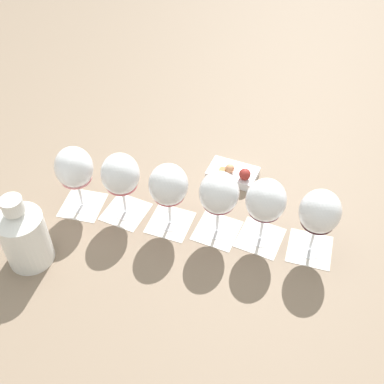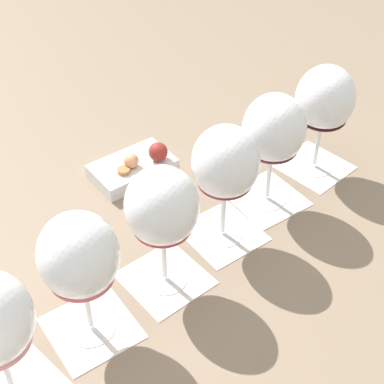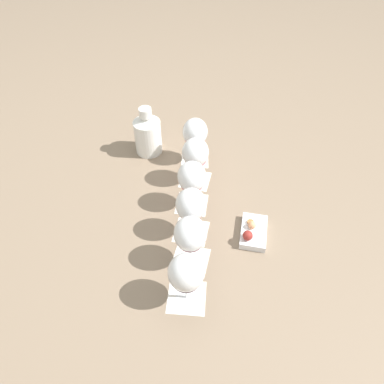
# 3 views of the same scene
# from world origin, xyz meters

# --- Properties ---
(ground_plane) EXTENTS (8.00, 8.00, 0.00)m
(ground_plane) POSITION_xyz_m (0.00, 0.00, 0.00)
(ground_plane) COLOR #7F6B56
(tasting_card_0) EXTENTS (0.15, 0.15, 0.00)m
(tasting_card_0) POSITION_xyz_m (-0.26, 0.16, 0.00)
(tasting_card_0) COLOR silver
(tasting_card_0) RESTS_ON ground_plane
(tasting_card_1) EXTENTS (0.16, 0.16, 0.00)m
(tasting_card_1) POSITION_xyz_m (-0.15, 0.10, 0.00)
(tasting_card_1) COLOR silver
(tasting_card_1) RESTS_ON ground_plane
(tasting_card_2) EXTENTS (0.15, 0.15, 0.00)m
(tasting_card_2) POSITION_xyz_m (-0.05, 0.03, 0.00)
(tasting_card_2) COLOR silver
(tasting_card_2) RESTS_ON ground_plane
(tasting_card_3) EXTENTS (0.15, 0.16, 0.00)m
(tasting_card_3) POSITION_xyz_m (0.06, -0.04, 0.00)
(tasting_card_3) COLOR silver
(tasting_card_3) RESTS_ON ground_plane
(tasting_card_4) EXTENTS (0.16, 0.16, 0.00)m
(tasting_card_4) POSITION_xyz_m (0.16, -0.09, 0.00)
(tasting_card_4) COLOR silver
(tasting_card_4) RESTS_ON ground_plane
(tasting_card_5) EXTENTS (0.15, 0.15, 0.00)m
(tasting_card_5) POSITION_xyz_m (0.26, -0.16, 0.00)
(tasting_card_5) COLOR silver
(tasting_card_5) RESTS_ON ground_plane
(wine_glass_0) EXTENTS (0.10, 0.10, 0.19)m
(wine_glass_0) POSITION_xyz_m (-0.26, 0.16, 0.13)
(wine_glass_0) COLOR white
(wine_glass_0) RESTS_ON tasting_card_0
(wine_glass_1) EXTENTS (0.10, 0.10, 0.19)m
(wine_glass_1) POSITION_xyz_m (-0.15, 0.10, 0.13)
(wine_glass_1) COLOR white
(wine_glass_1) RESTS_ON tasting_card_1
(wine_glass_2) EXTENTS (0.10, 0.10, 0.19)m
(wine_glass_2) POSITION_xyz_m (-0.05, 0.03, 0.13)
(wine_glass_2) COLOR white
(wine_glass_2) RESTS_ON tasting_card_2
(wine_glass_3) EXTENTS (0.10, 0.10, 0.19)m
(wine_glass_3) POSITION_xyz_m (0.06, -0.04, 0.13)
(wine_glass_3) COLOR white
(wine_glass_3) RESTS_ON tasting_card_3
(wine_glass_4) EXTENTS (0.10, 0.10, 0.19)m
(wine_glass_4) POSITION_xyz_m (0.16, -0.09, 0.13)
(wine_glass_4) COLOR white
(wine_glass_4) RESTS_ON tasting_card_4
(wine_glass_5) EXTENTS (0.10, 0.10, 0.19)m
(wine_glass_5) POSITION_xyz_m (0.26, -0.16, 0.13)
(wine_glass_5) COLOR white
(wine_glass_5) RESTS_ON tasting_card_5
(ceramic_vase) EXTENTS (0.11, 0.11, 0.21)m
(ceramic_vase) POSITION_xyz_m (-0.41, 0.02, 0.09)
(ceramic_vase) COLOR white
(ceramic_vase) RESTS_ON ground_plane
(snack_dish) EXTENTS (0.16, 0.15, 0.06)m
(snack_dish) POSITION_xyz_m (0.17, 0.14, 0.02)
(snack_dish) COLOR silver
(snack_dish) RESTS_ON ground_plane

